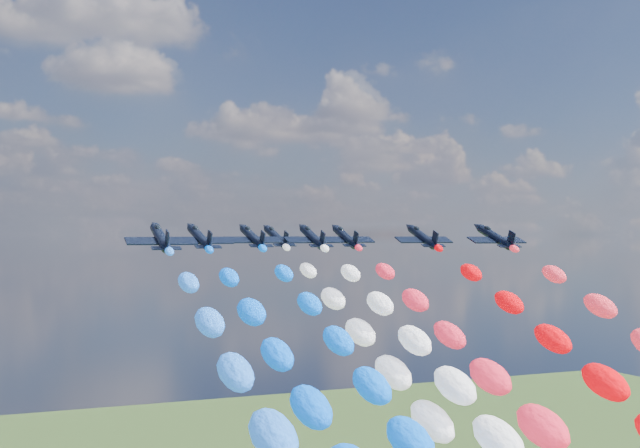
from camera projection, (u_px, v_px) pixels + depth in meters
name	position (u px, v px, depth m)	size (l,w,h in m)	color
jet_0	(161.00, 238.00, 112.75)	(9.19, 12.32, 2.71)	black
jet_1	(200.00, 237.00, 124.89)	(9.19, 12.32, 2.71)	black
jet_2	(252.00, 237.00, 136.97)	(9.19, 12.32, 2.71)	black
jet_3	(312.00, 237.00, 137.36)	(9.19, 12.32, 2.71)	black
jet_4	(276.00, 237.00, 146.38)	(9.19, 12.32, 2.71)	black
jet_5	(345.00, 237.00, 143.20)	(9.19, 12.32, 2.71)	black
jet_6	(422.00, 237.00, 139.25)	(9.19, 12.32, 2.71)	black
jet_7	(495.00, 237.00, 133.66)	(9.19, 12.32, 2.71)	black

